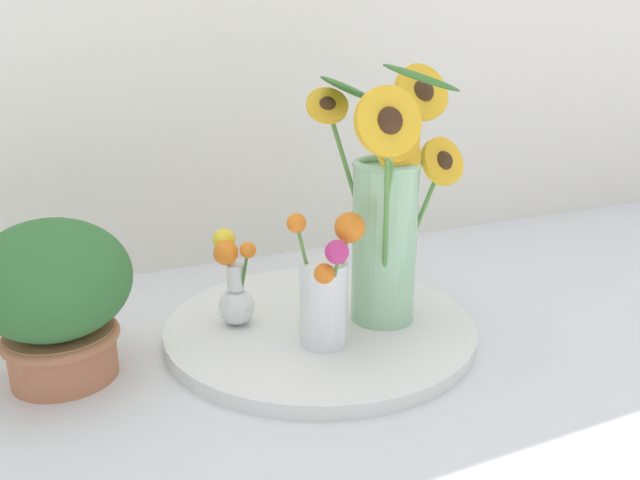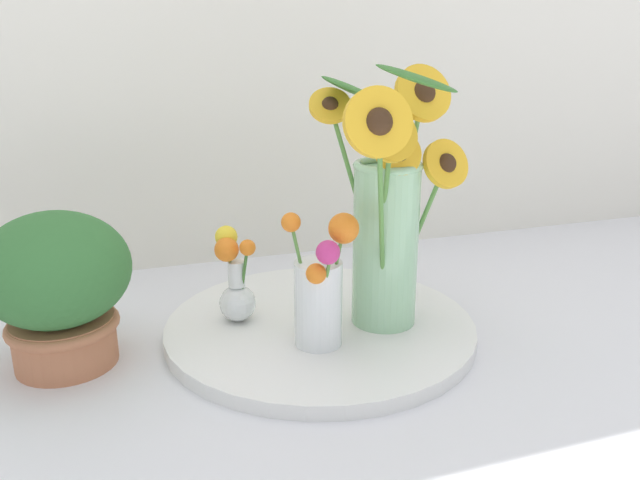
# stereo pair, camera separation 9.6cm
# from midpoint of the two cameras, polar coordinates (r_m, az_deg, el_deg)

# --- Properties ---
(ground_plane) EXTENTS (6.00, 6.00, 0.00)m
(ground_plane) POSITION_cam_midpoint_polar(r_m,az_deg,el_deg) (0.97, 2.18, -9.91)
(ground_plane) COLOR silver
(serving_tray) EXTENTS (0.49, 0.49, 0.02)m
(serving_tray) POSITION_cam_midpoint_polar(r_m,az_deg,el_deg) (1.01, 2.73, -8.02)
(serving_tray) COLOR white
(serving_tray) RESTS_ON ground_plane
(mason_jar_sunflowers) EXTENTS (0.25, 0.26, 0.41)m
(mason_jar_sunflowers) POSITION_cam_midpoint_polar(r_m,az_deg,el_deg) (0.95, 9.07, 2.13)
(mason_jar_sunflowers) COLOR #99CC9E
(mason_jar_sunflowers) RESTS_ON serving_tray
(vase_small_center) EXTENTS (0.10, 0.09, 0.20)m
(vase_small_center) POSITION_cam_midpoint_polar(r_m,az_deg,el_deg) (0.90, 3.24, -4.67)
(vase_small_center) COLOR white
(vase_small_center) RESTS_ON serving_tray
(vase_bulb_right) EXTENTS (0.06, 0.07, 0.15)m
(vase_bulb_right) POSITION_cam_midpoint_polar(r_m,az_deg,el_deg) (0.99, -5.06, -3.81)
(vase_bulb_right) COLOR white
(vase_bulb_right) RESTS_ON serving_tray
(potted_plant) EXTENTS (0.21, 0.21, 0.23)m
(potted_plant) POSITION_cam_midpoint_polar(r_m,az_deg,el_deg) (0.93, -20.23, -3.88)
(potted_plant) COLOR #B7704C
(potted_plant) RESTS_ON ground_plane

